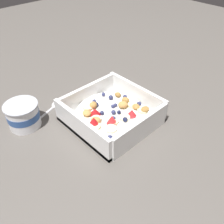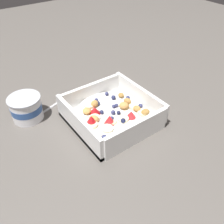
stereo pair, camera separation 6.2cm
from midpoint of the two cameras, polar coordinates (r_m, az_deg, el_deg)
name	(u,v)px [view 2 (the right image)]	position (r m, az deg, el deg)	size (l,w,h in m)	color
ground_plane	(116,118)	(0.65, 3.60, -1.50)	(2.40, 2.40, 0.00)	#56514C
fruit_bowl	(112,115)	(0.62, 2.80, -0.78)	(0.21, 0.21, 0.07)	white
spoon	(57,102)	(0.71, -10.65, 2.19)	(0.07, 0.17, 0.01)	silver
yogurt_cup	(26,108)	(0.66, -17.28, 0.82)	(0.08, 0.08, 0.07)	white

